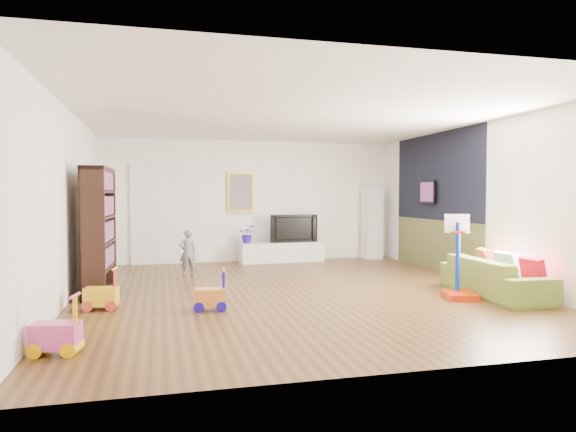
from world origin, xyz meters
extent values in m
cube|color=brown|center=(0.00, 0.00, 0.00)|extent=(6.50, 7.50, 0.00)
cube|color=white|center=(0.00, 0.00, 2.70)|extent=(6.50, 7.50, 0.00)
cube|color=white|center=(0.00, 3.75, 1.35)|extent=(6.50, 0.00, 2.70)
cube|color=white|center=(0.00, -3.75, 1.35)|extent=(6.50, 0.00, 2.70)
cube|color=silver|center=(-3.25, 0.00, 1.35)|extent=(0.00, 7.50, 2.70)
cube|color=silver|center=(3.25, 0.00, 1.35)|extent=(0.00, 7.50, 2.70)
cube|color=black|center=(3.23, 1.40, 1.85)|extent=(0.01, 3.20, 1.70)
cube|color=brown|center=(3.23, 1.40, 0.50)|extent=(0.01, 3.20, 1.00)
cube|color=white|center=(-1.90, 3.71, 1.05)|extent=(1.45, 0.06, 2.10)
cube|color=gold|center=(-0.25, 3.71, 1.55)|extent=(0.62, 0.06, 0.92)
cube|color=#7F3F8C|center=(3.17, 1.60, 1.55)|extent=(0.04, 0.56, 0.46)
cube|color=white|center=(0.61, 3.42, 0.22)|extent=(1.90, 0.57, 0.44)
cube|color=white|center=(2.80, 3.50, 0.84)|extent=(0.41, 0.41, 1.67)
cube|color=black|center=(-2.90, 0.48, 0.95)|extent=(0.39, 1.31, 1.90)
imported|color=olive|center=(2.78, -1.08, 0.28)|extent=(0.84, 1.95, 0.56)
cube|color=red|center=(2.17, -1.14, 0.61)|extent=(0.54, 0.60, 1.22)
cube|color=yellow|center=(-2.76, -0.65, 0.27)|extent=(0.44, 0.31, 0.55)
cube|color=orange|center=(-1.39, -1.04, 0.27)|extent=(0.43, 0.30, 0.53)
cube|color=#DA4194|center=(-2.97, -2.52, 0.28)|extent=(0.47, 0.34, 0.56)
imported|color=slate|center=(-1.52, 1.95, 0.43)|extent=(0.34, 0.25, 0.86)
imported|color=black|center=(0.86, 3.41, 0.75)|extent=(1.08, 0.19, 0.62)
imported|color=#201192|center=(-0.16, 3.44, 0.64)|extent=(0.43, 0.40, 0.40)
cube|color=red|center=(2.98, -1.63, 0.44)|extent=(0.13, 0.38, 0.37)
cube|color=white|center=(2.99, -1.08, 0.44)|extent=(0.15, 0.42, 0.41)
cube|color=#B0481E|center=(2.99, -0.56, 0.44)|extent=(0.21, 0.41, 0.40)
camera|label=1|loc=(-2.01, -7.64, 1.50)|focal=32.00mm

